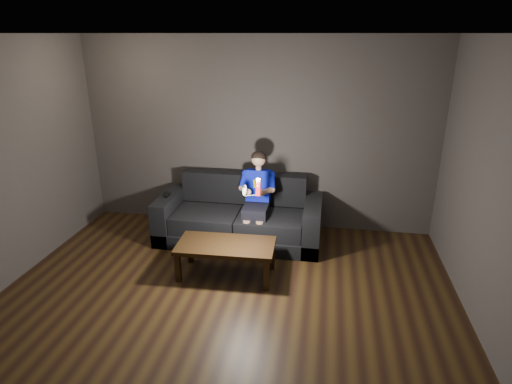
# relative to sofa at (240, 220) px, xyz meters

# --- Properties ---
(floor) EXTENTS (5.00, 5.00, 0.00)m
(floor) POSITION_rel_sofa_xyz_m (0.14, -1.93, -0.28)
(floor) COLOR black
(floor) RESTS_ON ground
(back_wall) EXTENTS (5.00, 0.04, 2.70)m
(back_wall) POSITION_rel_sofa_xyz_m (0.14, 0.57, 1.07)
(back_wall) COLOR #403A37
(back_wall) RESTS_ON ground
(ceiling) EXTENTS (5.00, 5.00, 0.02)m
(ceiling) POSITION_rel_sofa_xyz_m (0.14, -1.93, 2.42)
(ceiling) COLOR silver
(ceiling) RESTS_ON back_wall
(sofa) EXTENTS (2.21, 0.95, 0.85)m
(sofa) POSITION_rel_sofa_xyz_m (0.00, 0.00, 0.00)
(sofa) COLOR black
(sofa) RESTS_ON floor
(child) EXTENTS (0.48, 0.58, 1.17)m
(child) POSITION_rel_sofa_xyz_m (0.25, -0.06, 0.46)
(child) COLOR black
(child) RESTS_ON sofa
(wii_remote_red) EXTENTS (0.05, 0.08, 0.22)m
(wii_remote_red) POSITION_rel_sofa_xyz_m (0.34, -0.51, 0.69)
(wii_remote_red) COLOR red
(wii_remote_red) RESTS_ON child
(nunchuk_white) EXTENTS (0.07, 0.10, 0.14)m
(nunchuk_white) POSITION_rel_sofa_xyz_m (0.17, -0.50, 0.63)
(nunchuk_white) COLOR white
(nunchuk_white) RESTS_ON child
(wii_remote_black) EXTENTS (0.05, 0.17, 0.03)m
(wii_remote_black) POSITION_rel_sofa_xyz_m (-0.99, -0.08, 0.34)
(wii_remote_black) COLOR black
(wii_remote_black) RESTS_ON sofa
(coffee_table) EXTENTS (1.15, 0.60, 0.41)m
(coffee_table) POSITION_rel_sofa_xyz_m (0.04, -0.98, 0.08)
(coffee_table) COLOR black
(coffee_table) RESTS_ON floor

